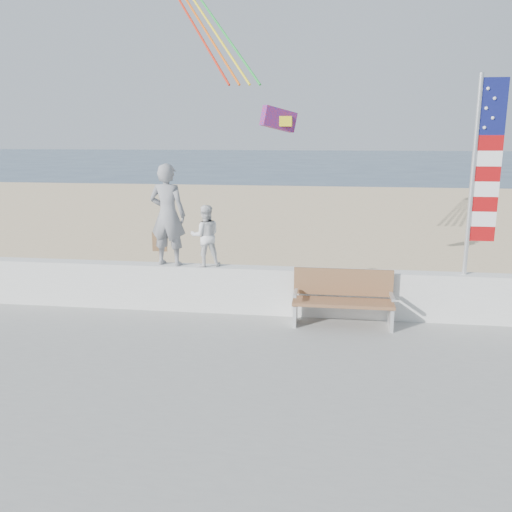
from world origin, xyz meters
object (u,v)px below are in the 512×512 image
Objects in this scene: child at (205,236)px; flag at (481,168)px; bench at (343,297)px; adult at (168,215)px.

flag is at bearing 161.97° from child.
bench is at bearing -168.84° from flag.
child is 0.34× the size of flag.
adult is 0.56× the size of flag.
flag is (5.66, -0.00, 0.93)m from adult.
child is 5.10m from flag.
adult is 1.09× the size of bench.
adult is 1.65× the size of child.
flag is at bearing -171.88° from adult.
adult reaches higher than child.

